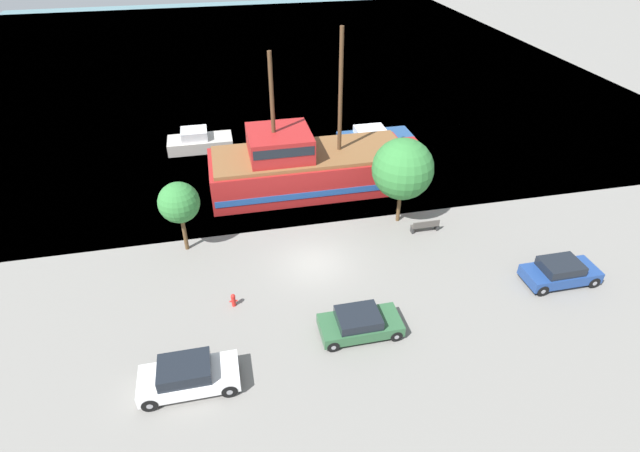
# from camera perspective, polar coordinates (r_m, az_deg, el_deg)

# --- Properties ---
(ground_plane) EXTENTS (160.00, 160.00, 0.00)m
(ground_plane) POSITION_cam_1_polar(r_m,az_deg,el_deg) (29.38, -0.68, -4.26)
(ground_plane) COLOR gray
(water_surface) EXTENTS (80.00, 80.00, 0.00)m
(water_surface) POSITION_cam_1_polar(r_m,az_deg,el_deg) (69.18, -8.52, 18.47)
(water_surface) COLOR slate
(water_surface) RESTS_ON ground
(pirate_ship) EXTENTS (15.55, 5.44, 11.19)m
(pirate_ship) POSITION_cam_1_polar(r_m,az_deg,el_deg) (36.15, -1.32, 6.87)
(pirate_ship) COLOR #A31E1E
(pirate_ship) RESTS_ON water_surface
(moored_boat_dockside) EXTENTS (6.20, 2.53, 1.56)m
(moored_boat_dockside) POSITION_cam_1_polar(r_m,az_deg,el_deg) (43.45, 6.20, 9.96)
(moored_boat_dockside) COLOR navy
(moored_boat_dockside) RESTS_ON water_surface
(moored_boat_outer) EXTENTS (5.30, 2.47, 1.76)m
(moored_boat_outer) POSITION_cam_1_polar(r_m,az_deg,el_deg) (43.62, -13.64, 9.37)
(moored_boat_outer) COLOR #B7B2A8
(moored_boat_outer) RESTS_ON water_surface
(parked_car_curb_front) EXTENTS (4.30, 1.93, 1.48)m
(parked_car_curb_front) POSITION_cam_1_polar(r_m,az_deg,el_deg) (23.28, -14.85, -16.22)
(parked_car_curb_front) COLOR white
(parked_car_curb_front) RESTS_ON ground_plane
(parked_car_curb_mid) EXTENTS (3.99, 1.97, 1.28)m
(parked_car_curb_mid) POSITION_cam_1_polar(r_m,az_deg,el_deg) (24.89, 4.55, -11.02)
(parked_car_curb_mid) COLOR #2D5B38
(parked_car_curb_mid) RESTS_ON ground_plane
(parked_car_curb_rear) EXTENTS (4.10, 1.90, 1.39)m
(parked_car_curb_rear) POSITION_cam_1_polar(r_m,az_deg,el_deg) (30.68, 25.76, -4.75)
(parked_car_curb_rear) COLOR navy
(parked_car_curb_rear) RESTS_ON ground_plane
(fire_hydrant) EXTENTS (0.42, 0.25, 0.76)m
(fire_hydrant) POSITION_cam_1_polar(r_m,az_deg,el_deg) (26.76, -9.87, -8.29)
(fire_hydrant) COLOR red
(fire_hydrant) RESTS_ON ground_plane
(bench_promenade_east) EXTENTS (1.78, 0.45, 0.85)m
(bench_promenade_east) POSITION_cam_1_polar(r_m,az_deg,el_deg) (32.46, 11.94, 0.02)
(bench_promenade_east) COLOR #4C4742
(bench_promenade_east) RESTS_ON ground_plane
(tree_row_east) EXTENTS (2.40, 2.40, 4.50)m
(tree_row_east) POSITION_cam_1_polar(r_m,az_deg,el_deg) (29.81, -15.82, 2.57)
(tree_row_east) COLOR brown
(tree_row_east) RESTS_ON ground_plane
(tree_row_mideast) EXTENTS (3.87, 3.87, 5.75)m
(tree_row_mideast) POSITION_cam_1_polar(r_m,az_deg,el_deg) (31.59, 9.43, 6.45)
(tree_row_mideast) COLOR brown
(tree_row_mideast) RESTS_ON ground_plane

